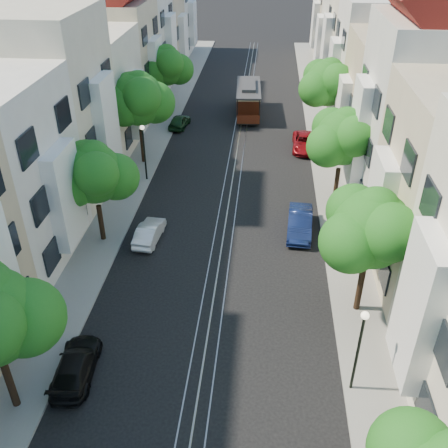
% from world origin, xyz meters
% --- Properties ---
extents(ground, '(200.00, 200.00, 0.00)m').
position_xyz_m(ground, '(0.00, 28.00, 0.00)').
color(ground, black).
rests_on(ground, ground).
extents(sidewalk_east, '(2.50, 80.00, 0.12)m').
position_xyz_m(sidewalk_east, '(7.25, 28.00, 0.06)').
color(sidewalk_east, gray).
rests_on(sidewalk_east, ground).
extents(sidewalk_west, '(2.50, 80.00, 0.12)m').
position_xyz_m(sidewalk_west, '(-7.25, 28.00, 0.06)').
color(sidewalk_west, gray).
rests_on(sidewalk_west, ground).
extents(rail_left, '(0.06, 80.00, 0.02)m').
position_xyz_m(rail_left, '(-0.55, 28.00, 0.01)').
color(rail_left, gray).
rests_on(rail_left, ground).
extents(rail_slot, '(0.06, 80.00, 0.02)m').
position_xyz_m(rail_slot, '(0.00, 28.00, 0.01)').
color(rail_slot, gray).
rests_on(rail_slot, ground).
extents(rail_right, '(0.06, 80.00, 0.02)m').
position_xyz_m(rail_right, '(0.55, 28.00, 0.01)').
color(rail_right, gray).
rests_on(rail_right, ground).
extents(lane_line, '(0.08, 80.00, 0.01)m').
position_xyz_m(lane_line, '(0.00, 28.00, 0.00)').
color(lane_line, tan).
rests_on(lane_line, ground).
extents(townhouses_east, '(7.75, 72.00, 12.00)m').
position_xyz_m(townhouses_east, '(11.87, 27.91, 5.18)').
color(townhouses_east, beige).
rests_on(townhouses_east, ground).
extents(townhouses_west, '(7.75, 72.00, 11.76)m').
position_xyz_m(townhouses_west, '(-11.87, 27.91, 5.08)').
color(townhouses_west, silver).
rests_on(townhouses_west, ground).
extents(tree_e_b, '(4.93, 4.08, 6.68)m').
position_xyz_m(tree_e_b, '(7.26, 8.98, 4.73)').
color(tree_e_b, black).
rests_on(tree_e_b, ground).
extents(tree_e_c, '(4.84, 3.99, 6.52)m').
position_xyz_m(tree_e_c, '(7.26, 19.98, 4.60)').
color(tree_e_c, black).
rests_on(tree_e_c, ground).
extents(tree_e_d, '(5.01, 4.16, 6.85)m').
position_xyz_m(tree_e_d, '(7.26, 30.98, 4.87)').
color(tree_e_d, black).
rests_on(tree_e_d, ground).
extents(tree_w_b, '(4.72, 3.87, 6.27)m').
position_xyz_m(tree_w_b, '(-7.14, 13.98, 4.40)').
color(tree_w_b, black).
rests_on(tree_w_b, ground).
extents(tree_w_c, '(5.13, 4.28, 7.09)m').
position_xyz_m(tree_w_c, '(-7.14, 24.98, 5.07)').
color(tree_w_c, black).
rests_on(tree_w_c, ground).
extents(tree_w_d, '(4.84, 3.99, 6.52)m').
position_xyz_m(tree_w_d, '(-7.14, 35.98, 4.60)').
color(tree_w_d, black).
rests_on(tree_w_d, ground).
extents(lamp_east, '(0.32, 0.32, 4.16)m').
position_xyz_m(lamp_east, '(6.30, 4.00, 2.85)').
color(lamp_east, black).
rests_on(lamp_east, ground).
extents(lamp_west, '(0.32, 0.32, 4.16)m').
position_xyz_m(lamp_west, '(-6.30, 22.00, 2.85)').
color(lamp_west, black).
rests_on(lamp_west, ground).
extents(cable_car, '(2.59, 7.31, 2.77)m').
position_xyz_m(cable_car, '(0.50, 36.73, 1.64)').
color(cable_car, black).
rests_on(cable_car, ground).
extents(parked_car_e_mid, '(1.71, 4.22, 1.36)m').
position_xyz_m(parked_car_e_mid, '(4.64, 15.90, 0.68)').
color(parked_car_e_mid, '#0C173F').
rests_on(parked_car_e_mid, ground).
extents(parked_car_e_far, '(2.16, 4.45, 1.22)m').
position_xyz_m(parked_car_e_far, '(5.60, 28.73, 0.61)').
color(parked_car_e_far, maroon).
rests_on(parked_car_e_far, ground).
extents(parked_car_w_near, '(1.88, 4.00, 1.13)m').
position_xyz_m(parked_car_w_near, '(-5.31, 3.77, 0.56)').
color(parked_car_w_near, black).
rests_on(parked_car_w_near, ground).
extents(parked_car_w_mid, '(1.46, 3.48, 1.12)m').
position_xyz_m(parked_car_w_mid, '(-4.40, 14.26, 0.56)').
color(parked_car_w_mid, silver).
rests_on(parked_car_w_mid, ground).
extents(parked_car_w_far, '(1.82, 3.58, 1.17)m').
position_xyz_m(parked_car_w_far, '(-5.60, 32.73, 0.58)').
color(parked_car_w_far, '#153619').
rests_on(parked_car_w_far, ground).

